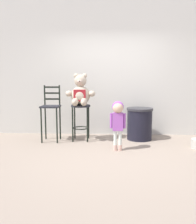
% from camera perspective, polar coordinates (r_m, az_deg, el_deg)
% --- Properties ---
extents(ground_plane, '(24.00, 24.00, 0.00)m').
position_cam_1_polar(ground_plane, '(4.26, 2.87, -10.37)').
color(ground_plane, gray).
extents(building_wall, '(7.29, 0.30, 3.26)m').
position_cam_1_polar(building_wall, '(5.86, 2.84, 10.72)').
color(building_wall, beige).
rests_on(building_wall, ground_plane).
extents(bar_stool_with_teddy, '(0.42, 0.42, 0.79)m').
position_cam_1_polar(bar_stool_with_teddy, '(5.17, -4.20, -0.68)').
color(bar_stool_with_teddy, '#212229').
rests_on(bar_stool_with_teddy, ground_plane).
extents(teddy_bear, '(0.64, 0.58, 0.68)m').
position_cam_1_polar(teddy_bear, '(5.09, -4.30, 4.52)').
color(teddy_bear, '#B9AA93').
rests_on(teddy_bear, bar_stool_with_teddy).
extents(child_walking, '(0.30, 0.24, 0.94)m').
position_cam_1_polar(child_walking, '(4.40, 4.83, -0.71)').
color(child_walking, '#D9AB9B').
rests_on(child_walking, ground_plane).
extents(trash_bin, '(0.58, 0.58, 0.71)m').
position_cam_1_polar(trash_bin, '(5.35, 10.02, -2.78)').
color(trash_bin, black).
rests_on(trash_bin, ground_plane).
extents(bar_chair_empty, '(0.39, 0.39, 1.21)m').
position_cam_1_polar(bar_chair_empty, '(5.20, -11.33, 0.55)').
color(bar_chair_empty, '#212229').
rests_on(bar_chair_empty, ground_plane).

